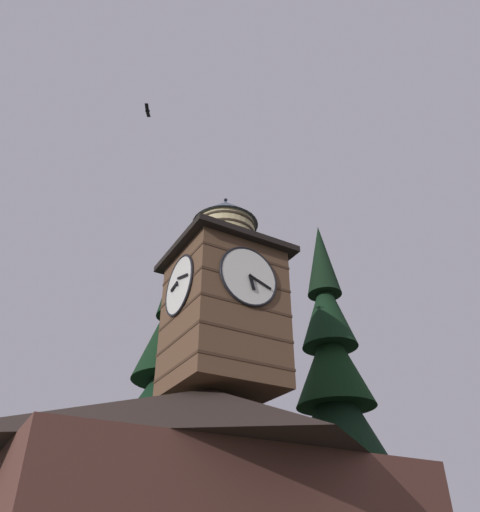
% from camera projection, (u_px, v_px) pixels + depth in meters
% --- Properties ---
extents(building_main, '(12.28, 8.78, 6.27)m').
position_uv_depth(building_main, '(206.00, 489.00, 14.74)').
color(building_main, brown).
rests_on(building_main, ground_plane).
extents(clock_tower, '(4.39, 4.39, 8.67)m').
position_uv_depth(clock_tower, '(224.00, 298.00, 18.92)').
color(clock_tower, brown).
rests_on(clock_tower, building_main).
extents(pine_tree_behind, '(6.89, 6.89, 15.67)m').
position_uv_depth(pine_tree_behind, '(172.00, 415.00, 19.98)').
color(pine_tree_behind, '#473323').
rests_on(pine_tree_behind, ground_plane).
extents(pine_tree_aside, '(5.69, 5.69, 17.62)m').
position_uv_depth(pine_tree_aside, '(337.00, 417.00, 22.38)').
color(pine_tree_aside, '#473323').
rests_on(pine_tree_aside, ground_plane).
extents(moon, '(1.54, 1.54, 1.54)m').
position_uv_depth(moon, '(206.00, 452.00, 51.52)').
color(moon, silver).
extents(flying_bird_high, '(0.45, 0.67, 0.11)m').
position_uv_depth(flying_bird_high, '(148.00, 111.00, 19.38)').
color(flying_bird_high, black).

